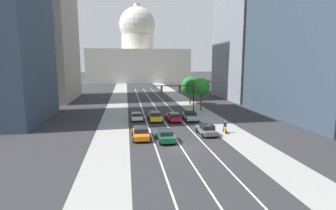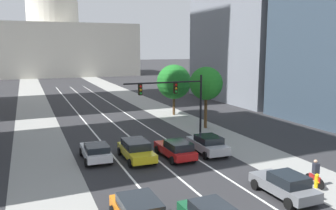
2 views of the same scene
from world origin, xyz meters
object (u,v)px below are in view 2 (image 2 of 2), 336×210
at_px(fire_hydrant, 317,181).
at_px(street_tree_far_right, 206,84).
at_px(car_silver, 208,144).
at_px(street_tree_near_right, 174,82).
at_px(car_yellow, 136,150).
at_px(car_white, 96,151).
at_px(car_red, 176,149).
at_px(car_gray, 285,185).
at_px(cyclist, 315,173).
at_px(traffic_signal_mast, 177,95).
at_px(capitol_building, 54,35).

xyz_separation_m(fire_hydrant, street_tree_far_right, (1.44, 17.26, 4.31)).
distance_m(car_silver, street_tree_near_right, 17.45).
xyz_separation_m(car_yellow, street_tree_near_right, (9.87, 16.00, 3.46)).
bearing_deg(car_white, car_red, -105.95).
xyz_separation_m(car_gray, car_yellow, (-5.86, 9.92, 0.03)).
distance_m(car_white, fire_hydrant, 15.57).
distance_m(car_gray, cyclist, 2.88).
height_order(car_white, fire_hydrant, car_white).
height_order(car_silver, traffic_signal_mast, traffic_signal_mast).
distance_m(cyclist, street_tree_near_right, 25.59).
relative_size(car_gray, traffic_signal_mast, 0.57).
xyz_separation_m(car_yellow, street_tree_far_right, (10.06, 7.72, 3.99)).
height_order(car_yellow, cyclist, cyclist).
relative_size(car_red, street_tree_far_right, 0.69).
bearing_deg(car_white, capitol_building, -1.80).
bearing_deg(car_red, car_yellow, 71.68).
bearing_deg(street_tree_far_right, fire_hydrant, -94.77).
relative_size(fire_hydrant, cyclist, 0.53).
relative_size(car_red, car_silver, 1.01).
bearing_deg(capitol_building, car_gray, -87.57).
xyz_separation_m(car_white, street_tree_far_right, (12.99, 6.82, 4.06)).
relative_size(car_white, traffic_signal_mast, 0.57).
height_order(traffic_signal_mast, street_tree_far_right, street_tree_far_right).
relative_size(car_yellow, fire_hydrant, 5.17).
relative_size(traffic_signal_mast, street_tree_near_right, 1.17).
bearing_deg(street_tree_near_right, car_white, -130.29).
bearing_deg(car_red, car_silver, -86.59).
distance_m(capitol_building, car_white, 93.47).
bearing_deg(car_red, traffic_signal_mast, -25.83).
distance_m(car_gray, car_white, 13.94).
distance_m(car_gray, traffic_signal_mast, 14.49).
height_order(car_white, cyclist, cyclist).
xyz_separation_m(car_white, car_yellow, (2.93, -0.90, 0.07)).
xyz_separation_m(traffic_signal_mast, fire_hydrant, (3.44, -13.66, -3.81)).
relative_size(car_gray, street_tree_near_right, 0.67).
relative_size(capitol_building, fire_hydrant, 52.70).
height_order(car_white, street_tree_far_right, street_tree_far_right).
height_order(traffic_signal_mast, fire_hydrant, traffic_signal_mast).
distance_m(fire_hydrant, street_tree_near_right, 25.85).
distance_m(car_red, street_tree_far_right, 11.87).
bearing_deg(car_gray, car_silver, -1.01).
relative_size(car_red, car_yellow, 0.97).
distance_m(car_red, fire_hydrant, 10.37).
bearing_deg(car_white, traffic_signal_mast, -67.43).
xyz_separation_m(capitol_building, cyclist, (7.21, -102.87, -11.55)).
bearing_deg(capitol_building, cyclist, -85.99).
bearing_deg(car_red, fire_hydrant, -148.39).
relative_size(traffic_signal_mast, street_tree_far_right, 1.15).
xyz_separation_m(car_yellow, cyclist, (8.68, -9.33, 0.07)).
distance_m(car_yellow, street_tree_near_right, 19.12).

